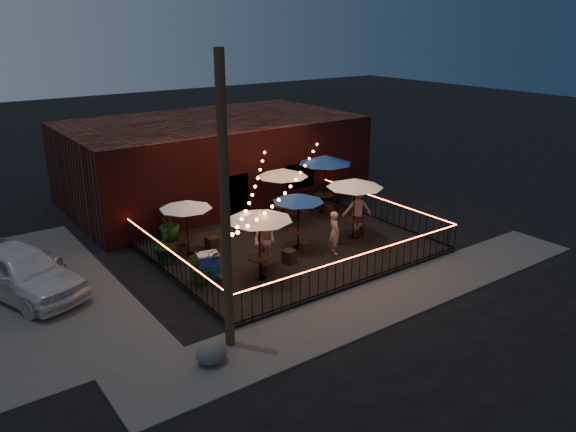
% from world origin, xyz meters
% --- Properties ---
extents(ground, '(110.00, 110.00, 0.00)m').
position_xyz_m(ground, '(0.00, 0.00, 0.00)').
color(ground, black).
rests_on(ground, ground).
extents(patio, '(10.00, 8.00, 0.15)m').
position_xyz_m(patio, '(0.00, 2.00, 0.07)').
color(patio, black).
rests_on(patio, ground).
extents(sidewalk, '(18.00, 2.50, 0.05)m').
position_xyz_m(sidewalk, '(0.00, -3.25, 0.03)').
color(sidewalk, '#44423F').
rests_on(sidewalk, ground).
extents(brick_building, '(14.00, 8.00, 4.00)m').
position_xyz_m(brick_building, '(1.00, 9.99, 2.00)').
color(brick_building, '#340E0F').
rests_on(brick_building, ground).
extents(utility_pole, '(0.26, 0.26, 8.00)m').
position_xyz_m(utility_pole, '(-5.40, -2.60, 4.00)').
color(utility_pole, '#332115').
rests_on(utility_pole, ground).
extents(fence_front, '(10.00, 0.04, 1.04)m').
position_xyz_m(fence_front, '(0.00, -2.00, 0.66)').
color(fence_front, black).
rests_on(fence_front, patio).
extents(fence_left, '(0.04, 8.00, 1.04)m').
position_xyz_m(fence_left, '(-5.00, 2.00, 0.66)').
color(fence_left, black).
rests_on(fence_left, patio).
extents(fence_right, '(0.04, 8.00, 1.04)m').
position_xyz_m(fence_right, '(5.00, 2.00, 0.66)').
color(fence_right, black).
rests_on(fence_right, patio).
extents(festoon_lights, '(10.02, 8.72, 1.32)m').
position_xyz_m(festoon_lights, '(-1.01, 1.70, 2.52)').
color(festoon_lights, orange).
rests_on(festoon_lights, ground).
extents(cafe_table_0, '(2.40, 2.40, 2.50)m').
position_xyz_m(cafe_table_0, '(-2.51, 0.29, 2.43)').
color(cafe_table_0, black).
rests_on(cafe_table_0, patio).
extents(cafe_table_1, '(2.32, 2.32, 2.17)m').
position_xyz_m(cafe_table_1, '(-3.60, 3.60, 2.13)').
color(cafe_table_1, black).
rests_on(cafe_table_1, patio).
extents(cafe_table_2, '(2.12, 2.12, 2.21)m').
position_xyz_m(cafe_table_2, '(0.20, 1.74, 2.17)').
color(cafe_table_2, black).
rests_on(cafe_table_2, patio).
extents(cafe_table_3, '(2.40, 2.40, 2.44)m').
position_xyz_m(cafe_table_3, '(1.42, 4.49, 2.38)').
color(cafe_table_3, black).
rests_on(cafe_table_3, patio).
extents(cafe_table_4, '(2.46, 2.46, 2.51)m').
position_xyz_m(cafe_table_4, '(2.68, 1.28, 2.44)').
color(cafe_table_4, black).
rests_on(cafe_table_4, patio).
extents(cafe_table_5, '(3.19, 3.19, 2.69)m').
position_xyz_m(cafe_table_5, '(3.80, 4.53, 2.61)').
color(cafe_table_5, black).
rests_on(cafe_table_5, patio).
extents(bistro_chair_0, '(0.40, 0.40, 0.42)m').
position_xyz_m(bistro_chair_0, '(-3.89, 0.39, 0.36)').
color(bistro_chair_0, black).
rests_on(bistro_chair_0, patio).
extents(bistro_chair_1, '(0.46, 0.46, 0.42)m').
position_xyz_m(bistro_chair_1, '(-2.20, 0.41, 0.36)').
color(bistro_chair_1, black).
rests_on(bistro_chair_1, patio).
extents(bistro_chair_2, '(0.47, 0.47, 0.43)m').
position_xyz_m(bistro_chair_2, '(-3.86, 3.66, 0.36)').
color(bistro_chair_2, black).
rests_on(bistro_chair_2, patio).
extents(bistro_chair_3, '(0.48, 0.48, 0.51)m').
position_xyz_m(bistro_chair_3, '(-2.64, 3.49, 0.41)').
color(bistro_chair_3, black).
rests_on(bistro_chair_3, patio).
extents(bistro_chair_4, '(0.50, 0.50, 0.48)m').
position_xyz_m(bistro_chair_4, '(-0.94, 0.76, 0.39)').
color(bistro_chair_4, black).
rests_on(bistro_chair_4, patio).
extents(bistro_chair_5, '(0.39, 0.39, 0.42)m').
position_xyz_m(bistro_chair_5, '(0.11, 1.17, 0.36)').
color(bistro_chair_5, black).
rests_on(bistro_chair_5, patio).
extents(bistro_chair_6, '(0.46, 0.46, 0.42)m').
position_xyz_m(bistro_chair_6, '(-0.29, 3.86, 0.36)').
color(bistro_chair_6, black).
rests_on(bistro_chair_6, patio).
extents(bistro_chair_7, '(0.48, 0.48, 0.43)m').
position_xyz_m(bistro_chair_7, '(1.33, 4.32, 0.36)').
color(bistro_chair_7, black).
rests_on(bistro_chair_7, patio).
extents(bistro_chair_8, '(0.36, 0.36, 0.40)m').
position_xyz_m(bistro_chair_8, '(1.68, 1.23, 0.35)').
color(bistro_chair_8, black).
rests_on(bistro_chair_8, patio).
extents(bistro_chair_9, '(0.45, 0.45, 0.46)m').
position_xyz_m(bistro_chair_9, '(3.10, 0.97, 0.38)').
color(bistro_chair_9, black).
rests_on(bistro_chair_9, patio).
extents(bistro_chair_10, '(0.54, 0.54, 0.50)m').
position_xyz_m(bistro_chair_10, '(2.42, 4.32, 0.40)').
color(bistro_chair_10, black).
rests_on(bistro_chair_10, patio).
extents(bistro_chair_11, '(0.39, 0.39, 0.42)m').
position_xyz_m(bistro_chair_11, '(3.72, 4.08, 0.36)').
color(bistro_chair_11, black).
rests_on(bistro_chair_11, patio).
extents(patron_a, '(0.55, 0.70, 1.68)m').
position_xyz_m(patron_a, '(0.98, 0.48, 0.99)').
color(patron_a, beige).
rests_on(patron_a, patio).
extents(patron_b, '(0.95, 1.08, 1.84)m').
position_xyz_m(patron_b, '(-1.77, 1.12, 1.07)').
color(patron_b, '#D19D8B').
rests_on(patron_b, patio).
extents(patron_c, '(1.44, 1.16, 1.94)m').
position_xyz_m(patron_c, '(3.34, 1.81, 1.12)').
color(patron_c, '#C7AB89').
rests_on(patron_c, patio).
extents(potted_shrub_a, '(1.29, 1.16, 1.28)m').
position_xyz_m(potted_shrub_a, '(-4.24, 1.20, 0.79)').
color(potted_shrub_a, '#184014').
rests_on(potted_shrub_a, patio).
extents(potted_shrub_b, '(0.90, 0.78, 1.44)m').
position_xyz_m(potted_shrub_b, '(-4.60, 3.45, 0.87)').
color(potted_shrub_b, '#1A3A0F').
rests_on(potted_shrub_b, patio).
extents(potted_shrub_c, '(1.08, 1.08, 1.47)m').
position_xyz_m(potted_shrub_c, '(-3.52, 5.46, 0.88)').
color(potted_shrub_c, '#1E4011').
rests_on(potted_shrub_c, patio).
extents(cooler, '(0.83, 0.68, 0.96)m').
position_xyz_m(cooler, '(-4.00, 1.26, 0.64)').
color(cooler, '#1335A1').
rests_on(cooler, patio).
extents(boulder, '(0.97, 0.86, 0.68)m').
position_xyz_m(boulder, '(-6.25, -3.09, 0.34)').
color(boulder, '#43433E').
rests_on(boulder, ground).
extents(car_white, '(3.66, 5.37, 1.70)m').
position_xyz_m(car_white, '(-9.36, 4.02, 0.85)').
color(car_white, silver).
rests_on(car_white, ground).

